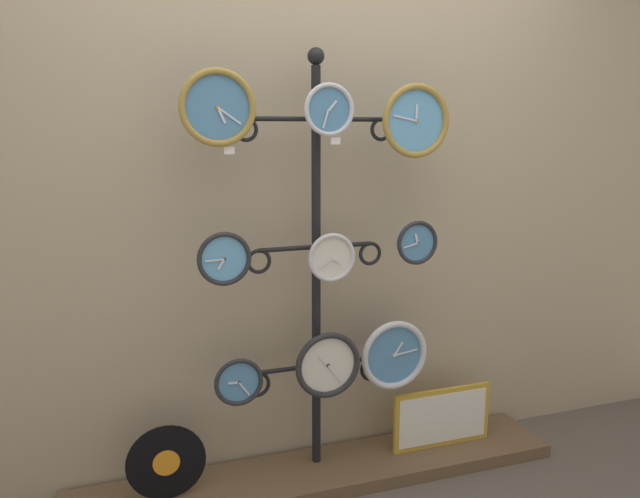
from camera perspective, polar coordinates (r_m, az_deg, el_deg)
shop_wall at (r=2.75m, az=-1.45°, el=7.98°), size 4.40×0.04×2.80m
low_shelf at (r=2.96m, az=0.07°, el=-19.82°), size 2.20×0.36×0.06m
display_stand at (r=2.73m, az=-0.35°, el=-7.11°), size 0.68×0.33×1.86m
clock_top_left at (r=2.42m, az=-9.35°, el=12.64°), size 0.29×0.04×0.29m
clock_top_center at (r=2.50m, az=0.80°, el=12.62°), size 0.21×0.04×0.21m
clock_top_right at (r=2.68m, az=8.73°, el=11.51°), size 0.31×0.04×0.31m
clock_middle_left at (r=2.46m, az=-8.77°, el=-0.88°), size 0.22×0.04×0.22m
clock_middle_center at (r=2.59m, az=1.04°, el=-0.77°), size 0.21×0.04×0.21m
clock_middle_right at (r=2.73m, az=8.84°, el=0.58°), size 0.19×0.04×0.19m
clock_bottom_left at (r=2.62m, az=-7.46°, el=-11.94°), size 0.20×0.04×0.20m
clock_bottom_center at (r=2.68m, az=0.70°, el=-10.54°), size 0.29×0.04×0.29m
clock_bottom_right at (r=2.83m, az=6.78°, el=-9.59°), size 0.32×0.04×0.32m
vinyl_record at (r=2.72m, az=-13.87°, el=-18.43°), size 0.32×0.01×0.32m
picture_frame at (r=3.10m, az=11.10°, el=-14.87°), size 0.50×0.02×0.28m
price_tag_upper at (r=2.42m, az=-8.29°, el=8.91°), size 0.04×0.00×0.03m
price_tag_mid at (r=2.51m, az=1.44°, el=9.85°), size 0.04×0.00×0.03m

